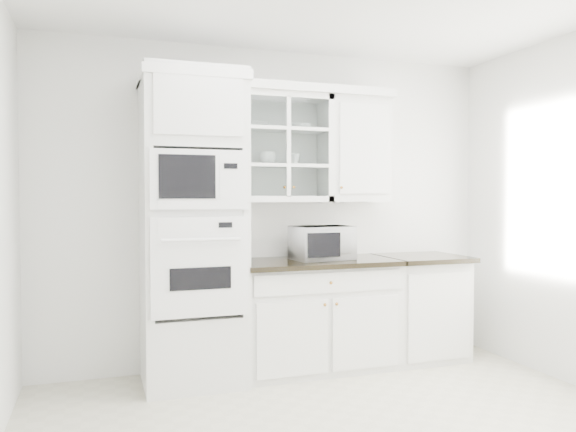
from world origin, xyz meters
name	(u,v)px	position (x,y,z in m)	size (l,w,h in m)	color
room_shell	(334,144)	(0.00, 0.43, 1.78)	(4.00, 3.50, 2.70)	white
oven_column	(193,228)	(-0.75, 1.42, 1.20)	(0.76, 0.68, 2.40)	silver
base_cabinet_run	(316,314)	(0.28, 1.45, 0.46)	(1.32, 0.67, 0.92)	silver
extra_base_cabinet	(420,306)	(1.28, 1.45, 0.46)	(0.72, 0.67, 0.92)	silver
upper_cabinet_glass	(282,148)	(0.03, 1.58, 1.85)	(0.80, 0.33, 0.90)	silver
upper_cabinet_solid	(355,150)	(0.71, 1.58, 1.85)	(0.55, 0.33, 0.90)	silver
crown_molding	(271,89)	(-0.07, 1.56, 2.33)	(2.14, 0.38, 0.07)	white
countertop_microwave	(321,243)	(0.32, 1.44, 1.06)	(0.48, 0.40, 0.28)	white
bowl_a	(256,125)	(-0.20, 1.60, 2.04)	(0.21, 0.21, 0.05)	white
bowl_b	(301,127)	(0.21, 1.60, 2.04)	(0.17, 0.17, 0.05)	white
cup_a	(268,158)	(-0.10, 1.58, 1.76)	(0.13, 0.13, 0.11)	white
cup_b	(294,159)	(0.13, 1.58, 1.76)	(0.10, 0.10, 0.10)	white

